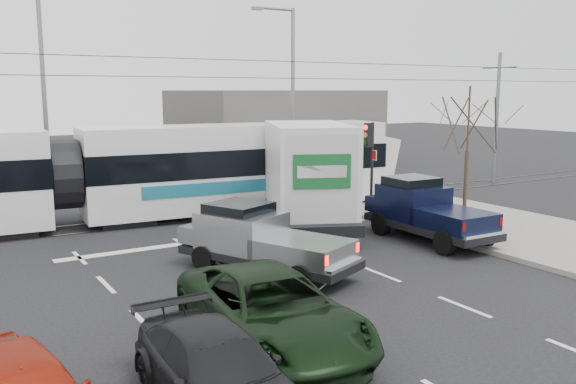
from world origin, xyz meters
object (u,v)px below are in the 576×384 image
dark_car (218,373)px  bare_tree (468,125)px  street_lamp_far (39,88)px  tram (63,177)px  traffic_signal (370,148)px  street_lamp_near (290,88)px  box_truck (306,176)px  green_car (271,310)px  navy_pickup (424,210)px  silver_pickup (258,239)px

dark_car → bare_tree: bearing=28.7°
bare_tree → street_lamp_far: street_lamp_far is taller
tram → traffic_signal: bearing=-15.1°
bare_tree → tram: (-12.08, 7.91, -1.88)m
traffic_signal → dark_car: bearing=-137.2°
street_lamp_near → street_lamp_far: same height
traffic_signal → dark_car: (-11.63, -10.77, -2.11)m
traffic_signal → street_lamp_near: street_lamp_near is taller
bare_tree → box_truck: bare_tree is taller
traffic_signal → box_truck: (-3.25, -0.35, -0.85)m
box_truck → dark_car: bearing=-104.8°
box_truck → street_lamp_far: bearing=151.0°
traffic_signal → green_car: (-9.72, -9.08, -2.00)m
traffic_signal → street_lamp_near: bearing=83.6°
traffic_signal → navy_pickup: bearing=-103.1°
silver_pickup → box_truck: (4.26, 4.14, 0.96)m
street_lamp_near → dark_car: size_ratio=2.09×
street_lamp_far → dark_car: size_ratio=2.09×
navy_pickup → street_lamp_near: bearing=82.4°
traffic_signal → tram: tram is taller
traffic_signal → silver_pickup: 8.94m
street_lamp_near → green_car: size_ratio=1.68×
street_lamp_near → tram: size_ratio=0.34×
street_lamp_near → silver_pickup: size_ratio=1.66×
traffic_signal → street_lamp_far: 14.47m
street_lamp_near → dark_car: 22.57m
street_lamp_near → bare_tree: bearing=-88.6°
street_lamp_far → box_truck: street_lamp_far is taller
bare_tree → street_lamp_near: street_lamp_near is taller
box_truck → silver_pickup: bearing=-111.7°
navy_pickup → bare_tree: bearing=5.0°
bare_tree → navy_pickup: bearing=-176.3°
tram → box_truck: (7.70, -4.27, -0.02)m
street_lamp_far → dark_car: bearing=-92.7°
box_truck → tram: bearing=175.1°
navy_pickup → green_car: navy_pickup is taller
street_lamp_far → box_truck: size_ratio=1.12×
bare_tree → green_car: 12.36m
tram → silver_pickup: tram is taller
street_lamp_near → silver_pickup: 15.21m
silver_pickup → dark_car: silver_pickup is taller
traffic_signal → dark_car: 15.99m
bare_tree → box_truck: bearing=140.2°
bare_tree → tram: tram is taller
traffic_signal → green_car: 13.45m
box_truck → green_car: 10.93m
silver_pickup → navy_pickup: (6.55, 0.36, 0.09)m
bare_tree → street_lamp_near: (-0.29, 11.50, 1.32)m
green_car → street_lamp_far: bearing=98.0°
green_car → dark_car: (-1.91, -1.68, -0.12)m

